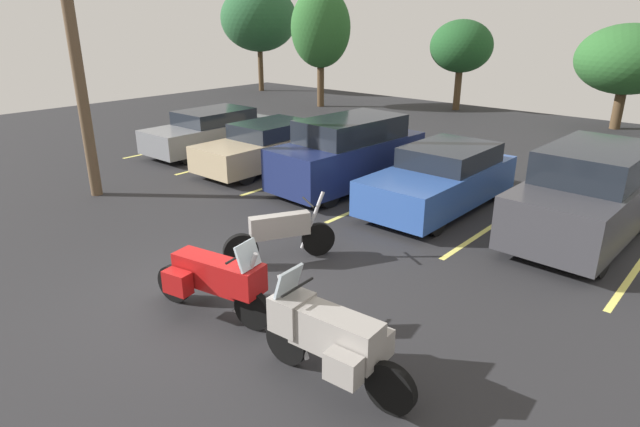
{
  "coord_description": "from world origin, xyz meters",
  "views": [
    {
      "loc": [
        6.53,
        -4.84,
        4.49
      ],
      "look_at": [
        0.44,
        2.14,
        1.02
      ],
      "focal_mm": 29.7,
      "sensor_mm": 36.0,
      "label": 1
    }
  ],
  "objects_px": {
    "motorcycle_second": "(281,234)",
    "car_charcoal": "(587,195)",
    "utility_pole": "(69,11)",
    "car_tan": "(268,146)",
    "motorcycle_touring": "(215,278)",
    "car_blue": "(441,179)",
    "car_grey": "(212,131)",
    "motorcycle_third": "(329,336)",
    "car_navy": "(349,153)"
  },
  "relations": [
    {
      "from": "motorcycle_touring",
      "to": "motorcycle_second",
      "type": "relative_size",
      "value": 1.12
    },
    {
      "from": "motorcycle_second",
      "to": "car_blue",
      "type": "height_order",
      "value": "car_blue"
    },
    {
      "from": "utility_pole",
      "to": "motorcycle_second",
      "type": "bearing_deg",
      "value": 3.18
    },
    {
      "from": "car_grey",
      "to": "motorcycle_touring",
      "type": "bearing_deg",
      "value": -37.88
    },
    {
      "from": "car_blue",
      "to": "utility_pole",
      "type": "bearing_deg",
      "value": -145.08
    },
    {
      "from": "motorcycle_second",
      "to": "motorcycle_third",
      "type": "distance_m",
      "value": 3.77
    },
    {
      "from": "motorcycle_third",
      "to": "car_navy",
      "type": "height_order",
      "value": "car_navy"
    },
    {
      "from": "utility_pole",
      "to": "car_tan",
      "type": "bearing_deg",
      "value": 72.4
    },
    {
      "from": "motorcycle_touring",
      "to": "car_charcoal",
      "type": "distance_m",
      "value": 7.86
    },
    {
      "from": "car_charcoal",
      "to": "motorcycle_touring",
      "type": "bearing_deg",
      "value": -115.5
    },
    {
      "from": "car_grey",
      "to": "car_navy",
      "type": "bearing_deg",
      "value": -1.37
    },
    {
      "from": "motorcycle_touring",
      "to": "car_grey",
      "type": "xyz_separation_m",
      "value": [
        -8.81,
        6.86,
        0.06
      ]
    },
    {
      "from": "motorcycle_touring",
      "to": "utility_pole",
      "type": "relative_size",
      "value": 0.25
    },
    {
      "from": "motorcycle_second",
      "to": "car_grey",
      "type": "xyz_separation_m",
      "value": [
        -8.15,
        4.75,
        0.17
      ]
    },
    {
      "from": "car_grey",
      "to": "car_charcoal",
      "type": "xyz_separation_m",
      "value": [
        12.19,
        0.23,
        0.26
      ]
    },
    {
      "from": "motorcycle_second",
      "to": "car_blue",
      "type": "bearing_deg",
      "value": 80.89
    },
    {
      "from": "car_grey",
      "to": "motorcycle_second",
      "type": "bearing_deg",
      "value": -30.22
    },
    {
      "from": "motorcycle_second",
      "to": "car_charcoal",
      "type": "distance_m",
      "value": 6.43
    },
    {
      "from": "car_tan",
      "to": "car_navy",
      "type": "height_order",
      "value": "car_navy"
    },
    {
      "from": "motorcycle_touring",
      "to": "car_grey",
      "type": "relative_size",
      "value": 0.47
    },
    {
      "from": "motorcycle_touring",
      "to": "car_blue",
      "type": "relative_size",
      "value": 0.49
    },
    {
      "from": "motorcycle_touring",
      "to": "car_tan",
      "type": "xyz_separation_m",
      "value": [
        -5.75,
        6.59,
        0.04
      ]
    },
    {
      "from": "motorcycle_touring",
      "to": "car_charcoal",
      "type": "relative_size",
      "value": 0.51
    },
    {
      "from": "car_navy",
      "to": "car_blue",
      "type": "height_order",
      "value": "car_navy"
    },
    {
      "from": "motorcycle_touring",
      "to": "utility_pole",
      "type": "height_order",
      "value": "utility_pole"
    },
    {
      "from": "car_navy",
      "to": "car_tan",
      "type": "bearing_deg",
      "value": -177.82
    },
    {
      "from": "motorcycle_touring",
      "to": "car_tan",
      "type": "distance_m",
      "value": 8.75
    },
    {
      "from": "car_blue",
      "to": "car_tan",
      "type": "bearing_deg",
      "value": -176.97
    },
    {
      "from": "motorcycle_second",
      "to": "utility_pole",
      "type": "distance_m",
      "value": 7.77
    },
    {
      "from": "motorcycle_second",
      "to": "motorcycle_touring",
      "type": "bearing_deg",
      "value": -72.51
    },
    {
      "from": "car_grey",
      "to": "car_charcoal",
      "type": "bearing_deg",
      "value": 1.07
    },
    {
      "from": "motorcycle_third",
      "to": "car_blue",
      "type": "xyz_separation_m",
      "value": [
        -2.29,
        6.98,
        0.04
      ]
    },
    {
      "from": "utility_pole",
      "to": "car_grey",
      "type": "bearing_deg",
      "value": 106.61
    },
    {
      "from": "car_charcoal",
      "to": "utility_pole",
      "type": "distance_m",
      "value": 12.47
    },
    {
      "from": "car_grey",
      "to": "utility_pole",
      "type": "relative_size",
      "value": 0.54
    },
    {
      "from": "motorcycle_second",
      "to": "car_blue",
      "type": "xyz_separation_m",
      "value": [
        0.77,
        4.79,
        0.19
      ]
    },
    {
      "from": "utility_pole",
      "to": "car_blue",
      "type": "bearing_deg",
      "value": 34.92
    },
    {
      "from": "car_tan",
      "to": "utility_pole",
      "type": "height_order",
      "value": "utility_pole"
    },
    {
      "from": "car_navy",
      "to": "car_blue",
      "type": "bearing_deg",
      "value": 3.99
    },
    {
      "from": "car_grey",
      "to": "utility_pole",
      "type": "distance_m",
      "value": 6.59
    },
    {
      "from": "motorcycle_second",
      "to": "car_grey",
      "type": "distance_m",
      "value": 9.43
    },
    {
      "from": "motorcycle_second",
      "to": "car_blue",
      "type": "distance_m",
      "value": 4.86
    },
    {
      "from": "car_tan",
      "to": "car_charcoal",
      "type": "relative_size",
      "value": 1.04
    },
    {
      "from": "motorcycle_touring",
      "to": "car_blue",
      "type": "xyz_separation_m",
      "value": [
        0.1,
        6.9,
        0.07
      ]
    },
    {
      "from": "motorcycle_third",
      "to": "car_tan",
      "type": "xyz_separation_m",
      "value": [
        -8.15,
        6.67,
        0.01
      ]
    },
    {
      "from": "car_tan",
      "to": "motorcycle_touring",
      "type": "bearing_deg",
      "value": -48.9
    },
    {
      "from": "car_charcoal",
      "to": "car_navy",
      "type": "bearing_deg",
      "value": -176.43
    },
    {
      "from": "car_tan",
      "to": "car_navy",
      "type": "relative_size",
      "value": 0.98
    },
    {
      "from": "motorcycle_touring",
      "to": "motorcycle_third",
      "type": "xyz_separation_m",
      "value": [
        2.4,
        -0.08,
        0.03
      ]
    },
    {
      "from": "car_blue",
      "to": "car_charcoal",
      "type": "relative_size",
      "value": 1.05
    }
  ]
}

